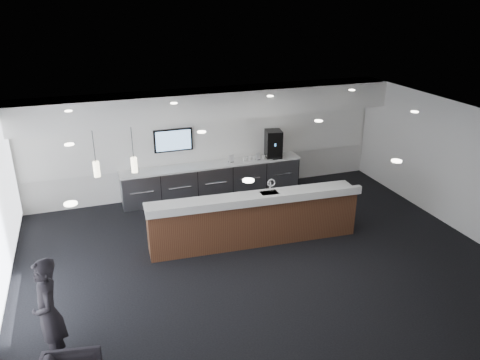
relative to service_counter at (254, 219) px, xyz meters
name	(u,v)px	position (x,y,z in m)	size (l,w,h in m)	color
ground	(260,260)	(-0.17, -0.82, -0.58)	(10.00, 10.00, 0.00)	black
ceiling	(262,125)	(-0.17, -0.82, 2.42)	(10.00, 8.00, 0.02)	black
back_wall	(208,141)	(-0.17, 3.18, 0.92)	(10.00, 0.02, 3.00)	white
right_wall	(459,168)	(4.83, -0.82, 0.92)	(0.02, 8.00, 3.00)	white
soffit_bulkhead	(212,103)	(-0.17, 2.73, 2.07)	(10.00, 0.90, 0.70)	white
alcove_panel	(209,138)	(-0.17, 3.15, 1.02)	(9.80, 0.06, 1.40)	white
back_credenza	(213,180)	(-0.17, 2.82, -0.10)	(5.06, 0.66, 0.95)	gray
wall_tv	(173,140)	(-1.17, 3.09, 1.07)	(1.05, 0.08, 0.62)	black
pendant_left	(133,162)	(-2.57, -0.02, 1.67)	(0.12, 0.12, 0.30)	#FFF3C6
pendant_right	(96,166)	(-3.27, -0.02, 1.67)	(0.12, 0.12, 0.30)	#FFF3C6
ceiling_can_lights	(262,126)	(-0.17, -0.82, 2.39)	(7.00, 5.00, 0.02)	white
service_counter	(254,219)	(0.00, 0.00, 0.00)	(4.88, 1.10, 1.49)	#4B2719
coffee_machine	(273,144)	(1.65, 2.84, 0.76)	(0.52, 0.61, 0.77)	black
info_sign_left	(231,159)	(0.36, 2.75, 0.48)	(0.16, 0.02, 0.22)	silver
info_sign_right	(258,156)	(1.14, 2.70, 0.48)	(0.16, 0.02, 0.21)	silver
lounge_guest	(49,314)	(-4.24, -2.54, 0.33)	(0.66, 0.43, 1.81)	black
cup_0	(277,155)	(1.73, 2.74, 0.43)	(0.11, 0.11, 0.10)	white
cup_1	(272,156)	(1.59, 2.74, 0.43)	(0.11, 0.11, 0.10)	white
cup_2	(268,156)	(1.45, 2.74, 0.43)	(0.11, 0.11, 0.10)	white
cup_3	(263,157)	(1.31, 2.74, 0.43)	(0.11, 0.11, 0.10)	white
cup_4	(259,158)	(1.17, 2.74, 0.43)	(0.11, 0.11, 0.10)	white
cup_5	(254,158)	(1.03, 2.74, 0.43)	(0.11, 0.11, 0.10)	white
cup_6	(249,159)	(0.89, 2.74, 0.43)	(0.11, 0.11, 0.10)	white
cup_7	(245,159)	(0.75, 2.74, 0.43)	(0.11, 0.11, 0.10)	white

